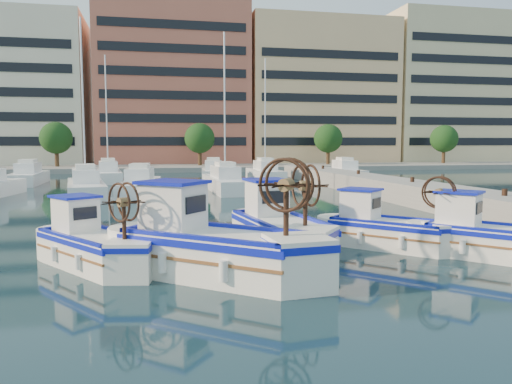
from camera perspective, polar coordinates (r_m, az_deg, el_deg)
name	(u,v)px	position (r m, az deg, el deg)	size (l,w,h in m)	color
ground	(237,272)	(13.82, -2.20, -9.08)	(300.00, 300.00, 0.00)	#18313E
quay	(475,204)	(26.24, 23.77, -1.24)	(3.00, 60.00, 1.20)	gray
waterfront	(226,95)	(79.43, -3.47, 11.05)	(180.00, 40.00, 25.60)	gray
yacht_marina	(140,181)	(40.87, -13.09, 1.26)	(38.19, 23.06, 11.50)	white
fishing_boat_a	(92,243)	(14.96, -18.22, -5.52)	(3.52, 4.08, 2.50)	white
fishing_boat_b	(210,244)	(13.17, -5.26, -5.94)	(5.05, 4.66, 3.16)	white
fishing_boat_c	(279,228)	(16.03, 2.61, -4.10)	(2.48, 4.79, 2.92)	white
fishing_boat_d	(386,227)	(17.36, 14.60, -3.94)	(3.77, 3.86, 2.48)	white
fishing_boat_e	(491,235)	(16.82, 25.23, -4.52)	(3.85, 4.02, 2.56)	white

